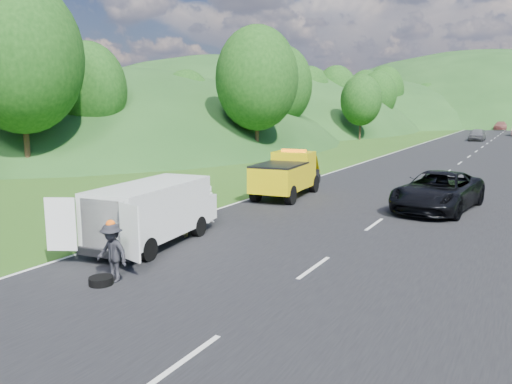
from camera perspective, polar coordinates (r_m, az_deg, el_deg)
The scene contains 13 objects.
ground at distance 17.39m, azimuth 0.03°, elevation -5.34°, with size 320.00×320.00×0.00m, color #38661E.
road_surface at distance 55.07m, azimuth 23.87°, elevation 4.27°, with size 14.00×200.00×0.02m, color black.
tree_line_left at distance 79.57m, azimuth 9.35°, elevation 6.43°, with size 14.00×140.00×14.00m, color #295C1B, non-canonical shape.
tow_truck at distance 25.12m, azimuth 3.55°, elevation 2.01°, with size 2.54×5.60×2.33m.
white_van at distance 16.71m, azimuth -11.61°, elevation -2.04°, with size 3.19×6.08×2.07m.
woman at distance 19.78m, azimuth -5.28°, elevation -3.52°, with size 0.54×0.40×1.48m, color white.
child at distance 17.73m, azimuth -8.21°, elevation -5.15°, with size 0.53×0.42×1.10m, color tan.
worker at distance 13.77m, azimuth -15.98°, elevation -9.86°, with size 1.01×0.58×1.56m, color black.
suitcase at distance 19.56m, azimuth -12.10°, elevation -2.95°, with size 0.37×0.21×0.60m, color #62654B.
spare_tire at distance 13.64m, azimuth -17.26°, elevation -10.13°, with size 0.63×0.63×0.20m, color black.
passing_suv at distance 23.46m, azimuth 19.98°, elevation -1.96°, with size 2.79×6.04×1.68m, color black.
dist_car_a at distance 72.00m, azimuth 23.93°, elevation 5.37°, with size 1.87×4.66×1.59m, color #4A4A4F.
dist_car_c at distance 105.90m, azimuth 26.16°, elevation 6.38°, with size 2.21×5.43×1.58m, color brown.
Camera 1 is at (8.22, -14.64, 4.55)m, focal length 35.00 mm.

